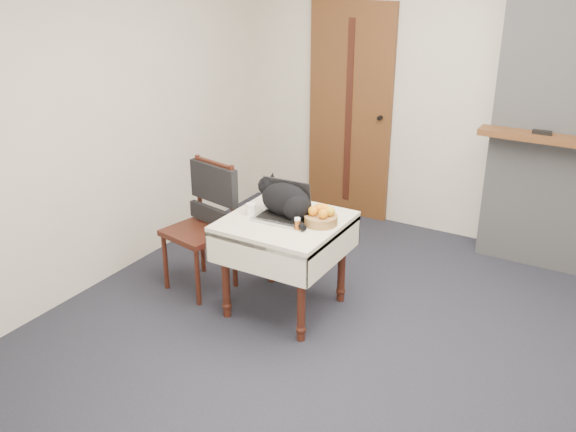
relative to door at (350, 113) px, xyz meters
The scene contains 11 objects.
ground 2.52m from the door, 58.72° to the right, with size 4.50×4.50×0.00m, color black.
room_shell 2.07m from the door, 51.56° to the right, with size 4.52×4.01×2.61m.
door is the anchor object (origin of this frame).
side_table 1.96m from the door, 77.83° to the right, with size 0.78×0.78×0.70m.
laptop 1.89m from the door, 78.61° to the right, with size 0.35×0.30×0.25m.
cat 1.87m from the door, 78.01° to the right, with size 0.52×0.35×0.27m.
cream_jar 1.94m from the door, 85.34° to the right, with size 0.07×0.07×0.08m, color white.
pill_bottle 2.07m from the door, 74.16° to the right, with size 0.04×0.04×0.08m.
fruit_basket 1.95m from the door, 70.21° to the right, with size 0.23×0.23×0.13m.
desk_clutter 1.95m from the door, 73.58° to the right, with size 0.14×0.02×0.01m, color black.
chair 1.89m from the door, 99.03° to the right, with size 0.52×0.51×0.98m.
Camera 1 is at (1.26, -3.37, 2.42)m, focal length 40.00 mm.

